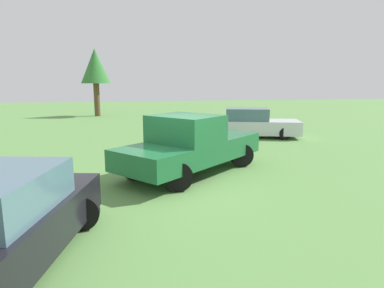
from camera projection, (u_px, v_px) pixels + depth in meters
name	position (u px, v px, depth m)	size (l,w,h in m)	color
ground_plane	(176.00, 181.00, 9.35)	(80.00, 80.00, 0.00)	#5B8C47
pickup_truck	(189.00, 144.00, 9.95)	(5.05, 4.74, 1.80)	black
sedan_near	(250.00, 124.00, 16.80)	(5.04, 3.03, 1.46)	black
tree_back_right	(95.00, 67.00, 26.60)	(2.33, 2.33, 5.42)	brown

